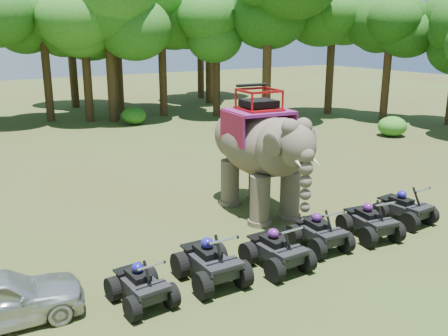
{
  "coord_description": "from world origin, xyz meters",
  "views": [
    {
      "loc": [
        -7.84,
        -11.31,
        6.01
      ],
      "look_at": [
        0.0,
        1.2,
        1.9
      ],
      "focal_mm": 40.0,
      "sensor_mm": 36.0,
      "label": 1
    }
  ],
  "objects_px": {
    "atv_2": "(277,245)",
    "atv_4": "(371,217)",
    "atv_3": "(320,228)",
    "elephant": "(259,151)",
    "atv_0": "(141,280)",
    "atv_5": "(405,203)",
    "atv_1": "(211,256)"
  },
  "relations": [
    {
      "from": "elephant",
      "to": "atv_2",
      "type": "distance_m",
      "value": 4.46
    },
    {
      "from": "atv_3",
      "to": "atv_2",
      "type": "bearing_deg",
      "value": -165.99
    },
    {
      "from": "atv_2",
      "to": "atv_5",
      "type": "relative_size",
      "value": 1.01
    },
    {
      "from": "atv_4",
      "to": "atv_2",
      "type": "bearing_deg",
      "value": -169.78
    },
    {
      "from": "atv_1",
      "to": "atv_4",
      "type": "bearing_deg",
      "value": -0.25
    },
    {
      "from": "atv_0",
      "to": "atv_2",
      "type": "distance_m",
      "value": 3.69
    },
    {
      "from": "atv_1",
      "to": "atv_0",
      "type": "bearing_deg",
      "value": -177.33
    },
    {
      "from": "atv_0",
      "to": "atv_4",
      "type": "bearing_deg",
      "value": -4.51
    },
    {
      "from": "atv_1",
      "to": "atv_5",
      "type": "relative_size",
      "value": 1.08
    },
    {
      "from": "atv_1",
      "to": "atv_4",
      "type": "relative_size",
      "value": 1.08
    },
    {
      "from": "atv_5",
      "to": "elephant",
      "type": "bearing_deg",
      "value": 132.65
    },
    {
      "from": "elephant",
      "to": "atv_2",
      "type": "relative_size",
      "value": 2.93
    },
    {
      "from": "atv_2",
      "to": "atv_4",
      "type": "xyz_separation_m",
      "value": [
        3.59,
        0.1,
        -0.01
      ]
    },
    {
      "from": "atv_0",
      "to": "atv_5",
      "type": "xyz_separation_m",
      "value": [
        9.14,
        0.13,
        0.05
      ]
    },
    {
      "from": "atv_3",
      "to": "atv_0",
      "type": "bearing_deg",
      "value": -175.3
    },
    {
      "from": "atv_2",
      "to": "atv_3",
      "type": "xyz_separation_m",
      "value": [
        1.77,
        0.32,
        -0.02
      ]
    },
    {
      "from": "atv_1",
      "to": "atv_3",
      "type": "relative_size",
      "value": 1.1
    },
    {
      "from": "elephant",
      "to": "atv_3",
      "type": "relative_size",
      "value": 3.01
    },
    {
      "from": "elephant",
      "to": "atv_4",
      "type": "xyz_separation_m",
      "value": [
        1.52,
        -3.56,
        -1.49
      ]
    },
    {
      "from": "atv_4",
      "to": "atv_5",
      "type": "height_order",
      "value": "same"
    },
    {
      "from": "atv_5",
      "to": "atv_0",
      "type": "bearing_deg",
      "value": 177.76
    },
    {
      "from": "atv_0",
      "to": "atv_3",
      "type": "height_order",
      "value": "atv_3"
    },
    {
      "from": "elephant",
      "to": "atv_0",
      "type": "relative_size",
      "value": 3.2
    },
    {
      "from": "atv_1",
      "to": "atv_5",
      "type": "bearing_deg",
      "value": 2.15
    },
    {
      "from": "atv_0",
      "to": "atv_1",
      "type": "distance_m",
      "value": 1.85
    },
    {
      "from": "elephant",
      "to": "atv_1",
      "type": "xyz_separation_m",
      "value": [
        -3.91,
        -3.4,
        -1.44
      ]
    },
    {
      "from": "elephant",
      "to": "atv_3",
      "type": "xyz_separation_m",
      "value": [
        -0.3,
        -3.34,
        -1.51
      ]
    },
    {
      "from": "atv_0",
      "to": "atv_1",
      "type": "relative_size",
      "value": 0.86
    },
    {
      "from": "elephant",
      "to": "atv_4",
      "type": "height_order",
      "value": "elephant"
    },
    {
      "from": "atv_2",
      "to": "atv_4",
      "type": "bearing_deg",
      "value": 0.85
    },
    {
      "from": "atv_3",
      "to": "atv_5",
      "type": "height_order",
      "value": "atv_5"
    },
    {
      "from": "atv_4",
      "to": "atv_5",
      "type": "bearing_deg",
      "value": 16.22
    }
  ]
}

